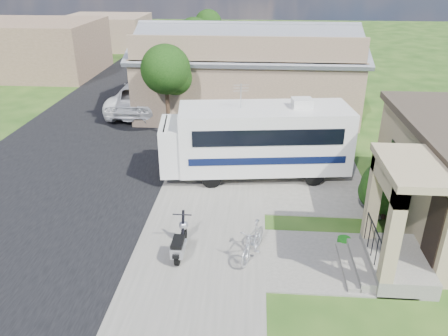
# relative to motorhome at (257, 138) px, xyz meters

# --- Properties ---
(ground) EXTENTS (120.00, 120.00, 0.00)m
(ground) POSITION_rel_motorhome_xyz_m (-0.66, -4.66, -1.64)
(ground) COLOR #193B10
(street_slab) EXTENTS (9.00, 80.00, 0.02)m
(street_slab) POSITION_rel_motorhome_xyz_m (-8.16, 5.34, -1.63)
(street_slab) COLOR black
(street_slab) RESTS_ON ground
(sidewalk_slab) EXTENTS (4.00, 80.00, 0.06)m
(sidewalk_slab) POSITION_rel_motorhome_xyz_m (-1.66, 5.34, -1.61)
(sidewalk_slab) COLOR #626058
(sidewalk_slab) RESTS_ON ground
(driveway_slab) EXTENTS (7.00, 6.00, 0.05)m
(driveway_slab) POSITION_rel_motorhome_xyz_m (0.84, -0.16, -1.62)
(driveway_slab) COLOR #626058
(driveway_slab) RESTS_ON ground
(walk_slab) EXTENTS (4.00, 3.00, 0.05)m
(walk_slab) POSITION_rel_motorhome_xyz_m (2.34, -5.66, -1.62)
(walk_slab) COLOR #626058
(walk_slab) RESTS_ON ground
(warehouse) EXTENTS (12.50, 8.40, 5.04)m
(warehouse) POSITION_rel_motorhome_xyz_m (-0.66, 9.30, 0.35)
(warehouse) COLOR brown
(warehouse) RESTS_ON ground
(distant_bldg_far) EXTENTS (10.00, 8.00, 4.00)m
(distant_bldg_far) POSITION_rel_motorhome_xyz_m (-17.66, 17.34, 0.36)
(distant_bldg_far) COLOR brown
(distant_bldg_far) RESTS_ON ground
(distant_bldg_near) EXTENTS (8.00, 7.00, 3.20)m
(distant_bldg_near) POSITION_rel_motorhome_xyz_m (-15.66, 29.34, -0.04)
(distant_bldg_near) COLOR brown
(distant_bldg_near) RESTS_ON ground
(street_tree_a) EXTENTS (2.44, 2.40, 4.58)m
(street_tree_a) POSITION_rel_motorhome_xyz_m (-4.36, 4.39, 1.61)
(street_tree_a) COLOR black
(street_tree_a) RESTS_ON ground
(street_tree_b) EXTENTS (2.44, 2.40, 4.73)m
(street_tree_b) POSITION_rel_motorhome_xyz_m (-4.36, 14.39, 1.75)
(street_tree_b) COLOR black
(street_tree_b) RESTS_ON ground
(street_tree_c) EXTENTS (2.44, 2.40, 4.42)m
(street_tree_c) POSITION_rel_motorhome_xyz_m (-4.36, 23.39, 1.46)
(street_tree_c) COLOR black
(street_tree_c) RESTS_ON ground
(motorhome) EXTENTS (7.69, 3.23, 3.82)m
(motorhome) POSITION_rel_motorhome_xyz_m (0.00, 0.00, 0.00)
(motorhome) COLOR silver
(motorhome) RESTS_ON ground
(shrub) EXTENTS (2.05, 1.96, 2.51)m
(shrub) POSITION_rel_motorhome_xyz_m (4.50, -3.00, -0.35)
(shrub) COLOR black
(shrub) RESTS_ON ground
(scooter) EXTENTS (0.58, 1.67, 1.10)m
(scooter) POSITION_rel_motorhome_xyz_m (-2.20, -5.73, -1.15)
(scooter) COLOR black
(scooter) RESTS_ON ground
(bicycle) EXTENTS (1.07, 1.85, 1.07)m
(bicycle) POSITION_rel_motorhome_xyz_m (-0.04, -5.63, -1.11)
(bicycle) COLOR #B6B7BE
(bicycle) RESTS_ON ground
(pickup_truck) EXTENTS (3.08, 6.39, 1.75)m
(pickup_truck) POSITION_rel_motorhome_xyz_m (-6.78, 8.32, -0.76)
(pickup_truck) COLOR white
(pickup_truck) RESTS_ON ground
(van) EXTENTS (3.28, 5.83, 1.60)m
(van) POSITION_rel_motorhome_xyz_m (-7.01, 15.21, -0.84)
(van) COLOR white
(van) RESTS_ON ground
(garden_hose) EXTENTS (0.41, 0.41, 0.19)m
(garden_hose) POSITION_rel_motorhome_xyz_m (2.81, -4.73, -1.55)
(garden_hose) COLOR #176A15
(garden_hose) RESTS_ON ground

